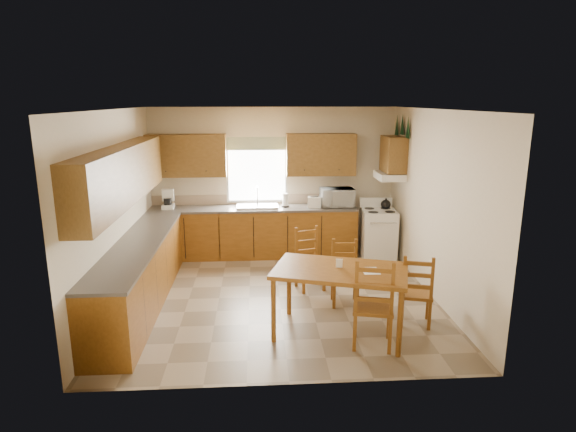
{
  "coord_description": "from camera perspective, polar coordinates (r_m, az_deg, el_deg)",
  "views": [
    {
      "loc": [
        -0.3,
        -6.6,
        2.83
      ],
      "look_at": [
        0.15,
        0.3,
        1.15
      ],
      "focal_mm": 30.0,
      "sensor_mm": 36.0,
      "label": 1
    }
  ],
  "objects": [
    {
      "name": "range_hood",
      "position": [
        8.67,
        11.94,
        4.68
      ],
      "size": [
        0.44,
        0.62,
        0.12
      ],
      "primitive_type": "cube",
      "color": "white",
      "rests_on": "wall_right"
    },
    {
      "name": "backsplash",
      "position": [
        9.03,
        -4.14,
        1.99
      ],
      "size": [
        3.75,
        0.01,
        0.18
      ],
      "primitive_type": "cube",
      "color": "tan",
      "rests_on": "counter_back"
    },
    {
      "name": "table_paper",
      "position": [
        5.83,
        9.76,
        -6.42
      ],
      "size": [
        0.2,
        0.26,
        0.0
      ],
      "primitive_type": "cube",
      "rotation": [
        0.0,
        0.0,
        -0.03
      ],
      "color": "white",
      "rests_on": "dining_table"
    },
    {
      "name": "wall_front",
      "position": [
        4.61,
        0.21,
        -5.11
      ],
      "size": [
        4.5,
        4.5,
        0.0
      ],
      "primitive_type": "plane",
      "color": "beige",
      "rests_on": "floor"
    },
    {
      "name": "floor",
      "position": [
        7.19,
        -1.05,
        -9.53
      ],
      "size": [
        4.5,
        4.5,
        0.0
      ],
      "primitive_type": "plane",
      "color": "gray",
      "rests_on": "ground"
    },
    {
      "name": "counter_left",
      "position": [
        6.93,
        -17.37,
        -3.16
      ],
      "size": [
        0.63,
        3.6,
        0.04
      ],
      "primitive_type": "cube",
      "color": "#514B46",
      "rests_on": "lower_cab_left"
    },
    {
      "name": "upper_cab_left",
      "position": [
        6.76,
        -19.06,
        4.62
      ],
      "size": [
        0.33,
        3.6,
        0.75
      ],
      "primitive_type": "cube",
      "color": "brown",
      "rests_on": "wall_left"
    },
    {
      "name": "upper_cab_stove",
      "position": [
        8.64,
        12.38,
        7.16
      ],
      "size": [
        0.33,
        0.62,
        0.62
      ],
      "primitive_type": "cube",
      "color": "brown",
      "rests_on": "wall_right"
    },
    {
      "name": "sink_basin",
      "position": [
        8.76,
        -3.65,
        1.17
      ],
      "size": [
        0.75,
        0.45,
        0.04
      ],
      "primitive_type": "cube",
      "color": "silver",
      "rests_on": "counter_back"
    },
    {
      "name": "window_frame",
      "position": [
        8.91,
        -3.71,
        5.38
      ],
      "size": [
        1.13,
        0.02,
        1.18
      ],
      "primitive_type": "cube",
      "color": "white",
      "rests_on": "wall_back"
    },
    {
      "name": "table_card",
      "position": [
        5.88,
        6.09,
        -5.59
      ],
      "size": [
        0.08,
        0.04,
        0.11
      ],
      "primitive_type": "cube",
      "rotation": [
        0.0,
        0.0,
        -0.24
      ],
      "color": "white",
      "rests_on": "dining_table"
    },
    {
      "name": "pine_decal_b",
      "position": [
        8.63,
        13.4,
        10.58
      ],
      "size": [
        0.22,
        0.22,
        0.36
      ],
      "primitive_type": "cone",
      "color": "black",
      "rests_on": "wall_right"
    },
    {
      "name": "pine_decal_a",
      "position": [
        8.33,
        14.03,
        10.16
      ],
      "size": [
        0.22,
        0.22,
        0.36
      ],
      "primitive_type": "cone",
      "color": "black",
      "rests_on": "wall_right"
    },
    {
      "name": "window_pane",
      "position": [
        8.91,
        -3.71,
        5.37
      ],
      "size": [
        1.05,
        0.01,
        1.1
      ],
      "primitive_type": "cube",
      "color": "white",
      "rests_on": "wall_back"
    },
    {
      "name": "paper_towel",
      "position": [
        8.76,
        -0.32,
        1.91
      ],
      "size": [
        0.14,
        0.14,
        0.25
      ],
      "primitive_type": "cylinder",
      "rotation": [
        0.0,
        0.0,
        0.33
      ],
      "color": "white",
      "rests_on": "counter_back"
    },
    {
      "name": "chair_far_right",
      "position": [
        6.83,
        6.79,
        -6.8
      ],
      "size": [
        0.41,
        0.39,
        0.91
      ],
      "primitive_type": "cube",
      "rotation": [
        0.0,
        0.0,
        -0.08
      ],
      "color": "brown",
      "rests_on": "floor"
    },
    {
      "name": "lower_cab_back",
      "position": [
        8.88,
        -4.08,
        -1.99
      ],
      "size": [
        3.75,
        0.6,
        0.88
      ],
      "primitive_type": "cube",
      "color": "brown",
      "rests_on": "floor"
    },
    {
      "name": "wall_left",
      "position": [
        7.04,
        -19.72,
        0.7
      ],
      "size": [
        4.5,
        4.5,
        0.0
      ],
      "primitive_type": "plane",
      "color": "beige",
      "rests_on": "floor"
    },
    {
      "name": "chair_near_right",
      "position": [
        6.43,
        14.97,
        -8.36
      ],
      "size": [
        0.48,
        0.47,
        0.95
      ],
      "primitive_type": "cube",
      "rotation": [
        0.0,
        0.0,
        2.87
      ],
      "color": "brown",
      "rests_on": "floor"
    },
    {
      "name": "wall_right",
      "position": [
        7.23,
        17.02,
        1.24
      ],
      "size": [
        4.5,
        4.5,
        0.0
      ],
      "primitive_type": "plane",
      "color": "beige",
      "rests_on": "floor"
    },
    {
      "name": "pine_decal_c",
      "position": [
        8.94,
        12.79,
        10.45
      ],
      "size": [
        0.22,
        0.22,
        0.36
      ],
      "primitive_type": "cone",
      "color": "black",
      "rests_on": "wall_right"
    },
    {
      "name": "lower_cab_left",
      "position": [
        7.07,
        -17.1,
        -6.73
      ],
      "size": [
        0.6,
        3.6,
        0.88
      ],
      "primitive_type": "cube",
      "color": "brown",
      "rests_on": "floor"
    },
    {
      "name": "coffeemaker",
      "position": [
        8.86,
        -14.06,
        1.91
      ],
      "size": [
        0.24,
        0.27,
        0.34
      ],
      "primitive_type": "cube",
      "rotation": [
        0.0,
        0.0,
        -0.19
      ],
      "color": "white",
      "rests_on": "counter_back"
    },
    {
      "name": "microwave",
      "position": [
        8.85,
        5.84,
        2.22
      ],
      "size": [
        0.57,
        0.42,
        0.33
      ],
      "primitive_type": "imported",
      "rotation": [
        0.0,
        0.0,
        0.04
      ],
      "color": "white",
      "rests_on": "counter_back"
    },
    {
      "name": "counter_back",
      "position": [
        8.77,
        -4.13,
        0.91
      ],
      "size": [
        3.75,
        0.63,
        0.04
      ],
      "primitive_type": "cube",
      "color": "#514B46",
      "rests_on": "lower_cab_back"
    },
    {
      "name": "toaster",
      "position": [
        8.73,
        3.14,
        1.64
      ],
      "size": [
        0.25,
        0.17,
        0.19
      ],
      "primitive_type": "cube",
      "rotation": [
        0.0,
        0.0,
        -0.1
      ],
      "color": "white",
      "rests_on": "counter_back"
    },
    {
      "name": "ceiling",
      "position": [
        6.61,
        -1.16,
        12.52
      ],
      "size": [
        4.5,
        4.5,
        0.0
      ],
      "primitive_type": "plane",
      "color": "brown",
      "rests_on": "floor"
    },
    {
      "name": "chair_far_left",
      "position": [
        7.32,
        2.64,
        -5.18
      ],
      "size": [
        0.48,
        0.47,
        0.94
      ],
      "primitive_type": "cube",
      "rotation": [
        0.0,
        0.0,
        0.29
      ],
      "color": "brown",
      "rests_on": "floor"
    },
    {
      "name": "chair_near_left",
      "position": [
        5.76,
        10.07,
        -9.99
      ],
      "size": [
        0.54,
        0.53,
        1.09
      ],
      "primitive_type": "cube",
      "rotation": [
        0.0,
        0.0,
        2.91
      ],
      "color": "brown",
      "rests_on": "floor"
    },
    {
      "name": "dining_table",
      "position": [
        6.01,
        6.11,
        -10.04
      ],
      "size": [
        1.78,
        1.34,
        0.85
      ],
      "primitive_type": "cube",
      "rotation": [
        0.0,
        0.0,
        -0.31
      ],
      "color": "brown",
      "rests_on": "floor"
    },
    {
      "name": "upper_cab_back_right",
      "position": [
        8.82,
        3.9,
        7.28
      ],
      "size": [
        1.25,
        0.33,
        0.75
      ],
      "primitive_type": "cube",
      "color": "brown",
      "rests_on": "wall_back"
    },
    {
      "name": "upper_cab_back_left",
      "position": [
        8.83,
        -11.93,
        7.03
      ],
      "size": [
        1.41,
        0.33,
        0.75
      ],
      "primitive_type": "cube",
      "color": "brown",
      "rests_on": "wall_back"
    },
    {
      "name": "wall_back",
      "position": [
        8.98,
        -1.77,
        4.17
      ],
      "size": [
        4.5,
        4.5,
        0.0
      ],
      "primitive_type": "plane",
      "color": "beige",
      "rests_on": "floor"
    },
    {
      "name": "stove",
      "position": [
        8.86,
        10.66,
        -2.23
      ],
      "size": [
        0.64,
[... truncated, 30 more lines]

